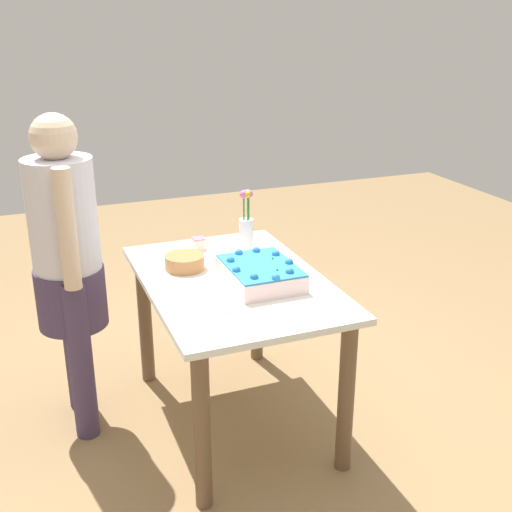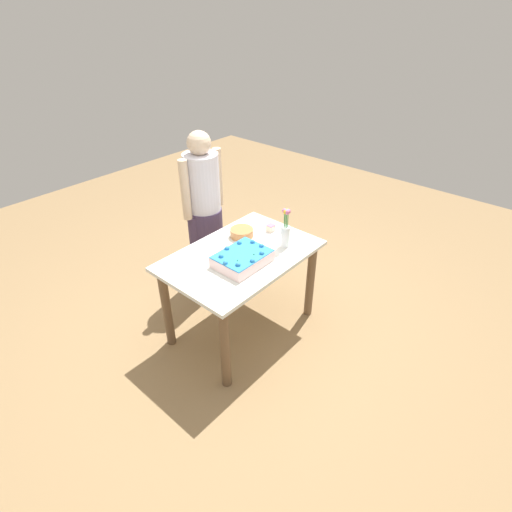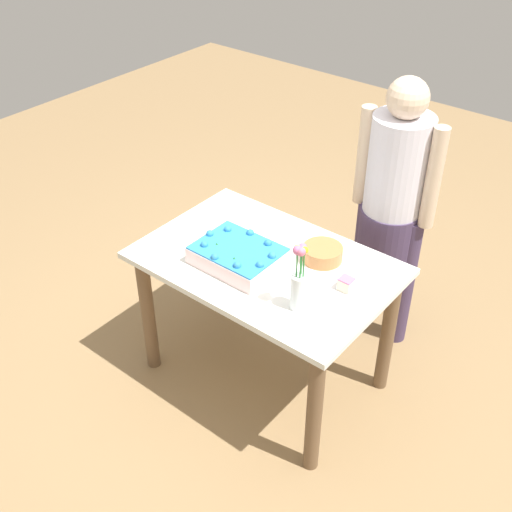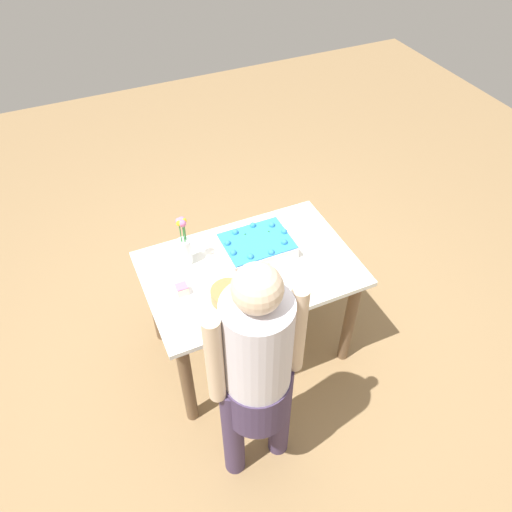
{
  "view_description": "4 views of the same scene",
  "coord_description": "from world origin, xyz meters",
  "px_view_note": "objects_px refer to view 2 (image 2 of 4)",
  "views": [
    {
      "loc": [
        2.53,
        -0.88,
        1.88
      ],
      "look_at": [
        -0.01,
        0.11,
        0.84
      ],
      "focal_mm": 45.0,
      "sensor_mm": 36.0,
      "label": 1
    },
    {
      "loc": [
        1.84,
        1.75,
        2.38
      ],
      "look_at": [
        -0.04,
        0.12,
        0.76
      ],
      "focal_mm": 28.0,
      "sensor_mm": 36.0,
      "label": 2
    },
    {
      "loc": [
        -1.47,
        1.9,
        2.51
      ],
      "look_at": [
        0.05,
        0.02,
        0.76
      ],
      "focal_mm": 45.0,
      "sensor_mm": 36.0,
      "label": 3
    },
    {
      "loc": [
        -0.77,
        -1.8,
        2.74
      ],
      "look_at": [
        0.05,
        0.02,
        0.79
      ],
      "focal_mm": 35.0,
      "sensor_mm": 36.0,
      "label": 4
    }
  ],
  "objects_px": {
    "flower_vase": "(286,231)",
    "person_standing": "(204,203)",
    "sheet_cake": "(242,258)",
    "fruit_bowl": "(242,233)",
    "cake_knife": "(189,261)",
    "serving_plate_with_slice": "(271,230)"
  },
  "relations": [
    {
      "from": "sheet_cake",
      "to": "person_standing",
      "type": "bearing_deg",
      "value": -114.24
    },
    {
      "from": "sheet_cake",
      "to": "fruit_bowl",
      "type": "relative_size",
      "value": 2.07
    },
    {
      "from": "serving_plate_with_slice",
      "to": "fruit_bowl",
      "type": "xyz_separation_m",
      "value": [
        0.21,
        -0.13,
        0.02
      ]
    },
    {
      "from": "cake_knife",
      "to": "flower_vase",
      "type": "xyz_separation_m",
      "value": [
        -0.63,
        0.4,
        0.13
      ]
    },
    {
      "from": "person_standing",
      "to": "serving_plate_with_slice",
      "type": "bearing_deg",
      "value": 12.14
    },
    {
      "from": "fruit_bowl",
      "to": "person_standing",
      "type": "xyz_separation_m",
      "value": [
        -0.07,
        -0.52,
        0.07
      ]
    },
    {
      "from": "flower_vase",
      "to": "person_standing",
      "type": "bearing_deg",
      "value": -87.12
    },
    {
      "from": "flower_vase",
      "to": "fruit_bowl",
      "type": "relative_size",
      "value": 1.71
    },
    {
      "from": "flower_vase",
      "to": "person_standing",
      "type": "relative_size",
      "value": 0.21
    },
    {
      "from": "serving_plate_with_slice",
      "to": "fruit_bowl",
      "type": "relative_size",
      "value": 0.98
    },
    {
      "from": "serving_plate_with_slice",
      "to": "flower_vase",
      "type": "xyz_separation_m",
      "value": [
        0.1,
        0.22,
        0.12
      ]
    },
    {
      "from": "fruit_bowl",
      "to": "sheet_cake",
      "type": "bearing_deg",
      "value": 43.4
    },
    {
      "from": "serving_plate_with_slice",
      "to": "fruit_bowl",
      "type": "bearing_deg",
      "value": -31.88
    },
    {
      "from": "serving_plate_with_slice",
      "to": "person_standing",
      "type": "distance_m",
      "value": 0.67
    },
    {
      "from": "sheet_cake",
      "to": "serving_plate_with_slice",
      "type": "relative_size",
      "value": 2.12
    },
    {
      "from": "sheet_cake",
      "to": "serving_plate_with_slice",
      "type": "xyz_separation_m",
      "value": [
        -0.5,
        -0.14,
        -0.03
      ]
    },
    {
      "from": "sheet_cake",
      "to": "cake_knife",
      "type": "distance_m",
      "value": 0.4
    },
    {
      "from": "cake_knife",
      "to": "flower_vase",
      "type": "relative_size",
      "value": 0.63
    },
    {
      "from": "flower_vase",
      "to": "fruit_bowl",
      "type": "xyz_separation_m",
      "value": [
        0.11,
        -0.35,
        -0.1
      ]
    },
    {
      "from": "sheet_cake",
      "to": "fruit_bowl",
      "type": "xyz_separation_m",
      "value": [
        -0.28,
        -0.27,
        -0.01
      ]
    },
    {
      "from": "fruit_bowl",
      "to": "flower_vase",
      "type": "bearing_deg",
      "value": 108.03
    },
    {
      "from": "flower_vase",
      "to": "cake_knife",
      "type": "bearing_deg",
      "value": -32.45
    }
  ]
}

